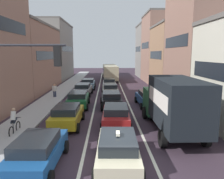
# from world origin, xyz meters

# --- Properties ---
(ground_plane) EXTENTS (140.00, 140.00, 0.00)m
(ground_plane) POSITION_xyz_m (0.00, 0.00, 0.00)
(ground_plane) COLOR #372935
(sidewalk_left) EXTENTS (2.60, 64.00, 0.14)m
(sidewalk_left) POSITION_xyz_m (-6.70, 20.00, 0.07)
(sidewalk_left) COLOR #B1B1B1
(sidewalk_left) RESTS_ON ground
(lane_stripe_left) EXTENTS (0.16, 60.00, 0.01)m
(lane_stripe_left) POSITION_xyz_m (-1.70, 20.00, 0.01)
(lane_stripe_left) COLOR silver
(lane_stripe_left) RESTS_ON ground
(lane_stripe_right) EXTENTS (0.16, 60.00, 0.01)m
(lane_stripe_right) POSITION_xyz_m (1.70, 20.00, 0.01)
(lane_stripe_right) COLOR silver
(lane_stripe_right) RESTS_ON ground
(building_row_left) EXTENTS (7.20, 43.90, 13.68)m
(building_row_left) POSITION_xyz_m (-12.00, 20.99, 5.84)
(building_row_left) COLOR #936B5B
(building_row_left) RESTS_ON ground
(building_row_right) EXTENTS (7.20, 43.90, 12.16)m
(building_row_right) POSITION_xyz_m (9.90, 23.40, 5.34)
(building_row_right) COLOR gray
(building_row_right) RESTS_ON ground
(traffic_light_pole) EXTENTS (3.58, 0.38, 5.50)m
(traffic_light_pole) POSITION_xyz_m (-4.45, 0.20, 3.82)
(traffic_light_pole) COLOR #2D2D33
(traffic_light_pole) RESTS_ON ground
(removalist_box_truck) EXTENTS (2.74, 7.72, 3.58)m
(removalist_box_truck) POSITION_xyz_m (3.70, 4.53, 1.97)
(removalist_box_truck) COLOR #1E5933
(removalist_box_truck) RESTS_ON ground
(taxi_centre_lane_front) EXTENTS (2.17, 4.35, 1.66)m
(taxi_centre_lane_front) POSITION_xyz_m (-0.03, 0.25, 0.80)
(taxi_centre_lane_front) COLOR beige
(taxi_centre_lane_front) RESTS_ON ground
(sedan_left_lane_front) EXTENTS (2.14, 4.34, 1.49)m
(sedan_left_lane_front) POSITION_xyz_m (-3.59, 0.16, 0.80)
(sedan_left_lane_front) COLOR #194C8C
(sedan_left_lane_front) RESTS_ON ground
(sedan_centre_lane_second) EXTENTS (2.17, 4.35, 1.49)m
(sedan_centre_lane_second) POSITION_xyz_m (0.12, 5.85, 0.80)
(sedan_centre_lane_second) COLOR #A51E1E
(sedan_centre_lane_second) RESTS_ON ground
(wagon_left_lane_second) EXTENTS (2.11, 4.33, 1.49)m
(wagon_left_lane_second) POSITION_xyz_m (-3.31, 5.92, 0.80)
(wagon_left_lane_second) COLOR #B29319
(wagon_left_lane_second) RESTS_ON ground
(hatchback_centre_lane_third) EXTENTS (2.17, 4.35, 1.49)m
(hatchback_centre_lane_third) POSITION_xyz_m (-0.09, 11.35, 0.80)
(hatchback_centre_lane_third) COLOR black
(hatchback_centre_lane_third) RESTS_ON ground
(sedan_left_lane_third) EXTENTS (2.15, 4.34, 1.49)m
(sedan_left_lane_third) POSITION_xyz_m (-3.26, 11.41, 0.80)
(sedan_left_lane_third) COLOR #19592D
(sedan_left_lane_third) RESTS_ON ground
(coupe_centre_lane_fourth) EXTENTS (2.16, 4.35, 1.49)m
(coupe_centre_lane_fourth) POSITION_xyz_m (-0.11, 17.01, 0.80)
(coupe_centre_lane_fourth) COLOR beige
(coupe_centre_lane_fourth) RESTS_ON ground
(sedan_left_lane_fourth) EXTENTS (2.19, 4.36, 1.49)m
(sedan_left_lane_fourth) POSITION_xyz_m (-3.40, 17.26, 0.80)
(sedan_left_lane_fourth) COLOR gray
(sedan_left_lane_fourth) RESTS_ON ground
(sedan_centre_lane_fifth) EXTENTS (2.06, 4.30, 1.49)m
(sedan_centre_lane_fifth) POSITION_xyz_m (-0.15, 22.73, 0.80)
(sedan_centre_lane_fifth) COLOR silver
(sedan_centre_lane_fifth) RESTS_ON ground
(sedan_left_lane_fifth) EXTENTS (2.11, 4.32, 1.49)m
(sedan_left_lane_fifth) POSITION_xyz_m (-3.22, 22.37, 0.80)
(sedan_left_lane_fifth) COLOR #759EB7
(sedan_left_lane_fifth) RESTS_ON ground
(sedan_right_lane_behind_truck) EXTENTS (2.22, 4.38, 1.49)m
(sedan_right_lane_behind_truck) POSITION_xyz_m (3.52, 11.71, 0.80)
(sedan_right_lane_behind_truck) COLOR #194C8C
(sedan_right_lane_behind_truck) RESTS_ON ground
(bus_mid_queue_primary) EXTENTS (3.06, 10.58, 2.90)m
(bus_mid_queue_primary) POSITION_xyz_m (0.11, 32.69, 1.76)
(bus_mid_queue_primary) COLOR #BFB793
(bus_mid_queue_primary) RESTS_ON ground
(cyclist_on_sidewalk) EXTENTS (0.50, 1.73, 1.72)m
(cyclist_on_sidewalk) POSITION_xyz_m (-6.37, 4.33, 0.85)
(cyclist_on_sidewalk) COLOR black
(cyclist_on_sidewalk) RESTS_ON ground
(pedestrian_near_kerb) EXTENTS (0.54, 0.34, 1.66)m
(pedestrian_near_kerb) POSITION_xyz_m (-6.52, 15.82, 0.95)
(pedestrian_near_kerb) COLOR #262D47
(pedestrian_near_kerb) RESTS_ON ground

